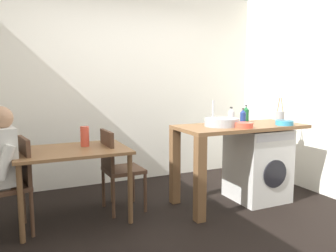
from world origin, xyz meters
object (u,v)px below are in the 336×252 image
at_px(chair_opposite, 117,166).
at_px(vase, 85,136).
at_px(bottle_clear_small, 246,114).
at_px(colander, 284,122).
at_px(bottle_tall_green, 231,116).
at_px(mixing_bowl, 244,125).
at_px(utensil_crock, 280,116).
at_px(chair_person_seat, 14,180).
at_px(bottle_squat_brown, 243,117).
at_px(washing_machine, 257,164).
at_px(dining_table, 72,158).

bearing_deg(chair_opposite, vase, -101.92).
distance_m(chair_opposite, bottle_clear_small, 1.70).
relative_size(bottle_clear_small, colander, 1.05).
height_order(bottle_tall_green, mixing_bowl, bottle_tall_green).
bearing_deg(utensil_crock, vase, 171.67).
distance_m(chair_person_seat, colander, 2.92).
bearing_deg(chair_opposite, mixing_bowl, 64.41).
relative_size(chair_opposite, colander, 4.50).
bearing_deg(mixing_bowl, bottle_tall_green, 74.97).
bearing_deg(chair_opposite, chair_person_seat, -85.17).
bearing_deg(chair_person_seat, vase, -85.03).
relative_size(bottle_squat_brown, colander, 0.90).
bearing_deg(chair_person_seat, colander, -108.52).
distance_m(chair_opposite, colander, 1.96).
distance_m(washing_machine, vase, 2.05).
relative_size(chair_opposite, bottle_tall_green, 4.61).
bearing_deg(bottle_clear_small, bottle_squat_brown, -140.42).
bearing_deg(bottle_tall_green, dining_table, 176.48).
distance_m(dining_table, bottle_clear_small, 2.13).
distance_m(bottle_tall_green, utensil_crock, 0.65).
relative_size(mixing_bowl, utensil_crock, 0.68).
xyz_separation_m(dining_table, utensil_crock, (2.48, -0.24, 0.35)).
bearing_deg(vase, chair_person_seat, -164.98).
height_order(chair_person_seat, colander, colander).
xyz_separation_m(bottle_squat_brown, bottle_clear_small, (0.12, 0.10, 0.01)).
bearing_deg(bottle_squat_brown, bottle_clear_small, 39.58).
distance_m(washing_machine, mixing_bowl, 0.67).
bearing_deg(bottle_clear_small, chair_opposite, 175.64).
bearing_deg(bottle_clear_small, washing_machine, -83.94).
height_order(bottle_tall_green, utensil_crock, utensil_crock).
bearing_deg(vase, dining_table, -146.31).
xyz_separation_m(chair_person_seat, bottle_squat_brown, (2.52, -0.09, 0.49)).
distance_m(dining_table, washing_machine, 2.15).
height_order(dining_table, mixing_bowl, mixing_bowl).
bearing_deg(bottle_clear_small, mixing_bowl, -130.02).
height_order(chair_opposite, washing_machine, chair_opposite).
bearing_deg(washing_machine, bottle_tall_green, 146.29).
height_order(utensil_crock, vase, utensil_crock).
distance_m(dining_table, utensil_crock, 2.52).
relative_size(chair_opposite, utensil_crock, 3.00).
bearing_deg(chair_person_seat, utensil_crock, -102.97).
height_order(chair_opposite, bottle_clear_small, bottle_clear_small).
xyz_separation_m(colander, vase, (-2.15, 0.61, -0.11)).
distance_m(bottle_clear_small, utensil_crock, 0.42).
height_order(dining_table, chair_person_seat, chair_person_seat).
relative_size(bottle_clear_small, vase, 0.99).
relative_size(bottle_tall_green, vase, 0.92).
bearing_deg(utensil_crock, bottle_clear_small, 157.12).
height_order(colander, vase, colander).
relative_size(bottle_tall_green, bottle_squat_brown, 1.08).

